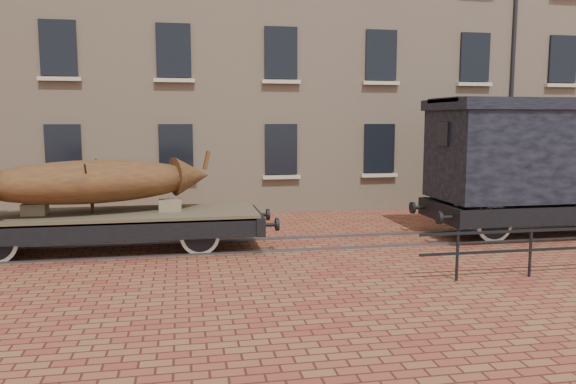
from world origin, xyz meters
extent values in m
plane|color=maroon|center=(0.00, 0.00, 0.00)|extent=(90.00, 90.00, 0.00)
cube|color=tan|center=(3.00, 10.00, 7.00)|extent=(40.00, 10.00, 14.00)
cube|color=black|center=(-6.00, 4.96, 2.20)|extent=(1.10, 0.12, 1.70)
cube|color=#BEB396|center=(-6.00, 4.90, 1.25)|extent=(1.30, 0.18, 0.12)
cube|color=black|center=(-2.50, 4.96, 2.20)|extent=(1.10, 0.12, 1.70)
cube|color=#BEB396|center=(-2.50, 4.90, 1.25)|extent=(1.30, 0.18, 0.12)
cube|color=black|center=(1.00, 4.96, 2.20)|extent=(1.10, 0.12, 1.70)
cube|color=#BEB396|center=(1.00, 4.90, 1.25)|extent=(1.30, 0.18, 0.12)
cube|color=black|center=(4.50, 4.96, 2.20)|extent=(1.10, 0.12, 1.70)
cube|color=#BEB396|center=(4.50, 4.90, 1.25)|extent=(1.30, 0.18, 0.12)
cube|color=black|center=(8.00, 4.96, 2.20)|extent=(1.10, 0.12, 1.70)
cube|color=#BEB396|center=(8.00, 4.90, 1.25)|extent=(1.30, 0.18, 0.12)
cube|color=black|center=(11.50, 4.96, 2.20)|extent=(1.10, 0.12, 1.70)
cube|color=#BEB396|center=(11.50, 4.90, 1.25)|extent=(1.30, 0.18, 0.12)
cube|color=black|center=(-6.00, 4.96, 5.40)|extent=(1.10, 0.12, 1.70)
cube|color=#BEB396|center=(-6.00, 4.90, 4.45)|extent=(1.30, 0.18, 0.12)
cube|color=black|center=(-2.50, 4.96, 5.40)|extent=(1.10, 0.12, 1.70)
cube|color=#BEB396|center=(-2.50, 4.90, 4.45)|extent=(1.30, 0.18, 0.12)
cube|color=black|center=(1.00, 4.96, 5.40)|extent=(1.10, 0.12, 1.70)
cube|color=#BEB396|center=(1.00, 4.90, 4.45)|extent=(1.30, 0.18, 0.12)
cube|color=black|center=(4.50, 4.96, 5.40)|extent=(1.10, 0.12, 1.70)
cube|color=#BEB396|center=(4.50, 4.90, 4.45)|extent=(1.30, 0.18, 0.12)
cube|color=black|center=(8.00, 4.96, 5.40)|extent=(1.10, 0.12, 1.70)
cube|color=#BEB396|center=(8.00, 4.90, 4.45)|extent=(1.30, 0.18, 0.12)
cube|color=black|center=(11.50, 4.96, 5.40)|extent=(1.10, 0.12, 1.70)
cube|color=#BEB396|center=(11.50, 4.90, 4.45)|extent=(1.30, 0.18, 0.12)
cylinder|color=black|center=(9.50, 4.95, 7.00)|extent=(0.14, 0.14, 14.00)
cube|color=#59595E|center=(0.00, -0.72, 0.03)|extent=(30.00, 0.08, 0.06)
cube|color=#59595E|center=(0.00, 0.72, 0.03)|extent=(30.00, 0.08, 0.06)
cylinder|color=black|center=(3.00, -3.80, 0.50)|extent=(0.06, 0.06, 1.00)
cylinder|color=black|center=(4.60, -3.80, 0.50)|extent=(0.06, 0.06, 1.00)
cube|color=#423827|center=(-4.17, 0.00, 0.91)|extent=(7.27, 2.13, 0.12)
cube|color=black|center=(-4.17, -0.99, 0.68)|extent=(7.27, 0.16, 0.44)
cube|color=black|center=(-4.17, 0.99, 0.68)|extent=(7.27, 0.16, 0.44)
cube|color=black|center=(-0.53, 0.00, 0.68)|extent=(0.21, 2.23, 0.44)
cylinder|color=black|center=(-0.26, -0.73, 0.68)|extent=(0.34, 0.10, 0.10)
cylinder|color=black|center=(-0.10, -0.73, 0.68)|extent=(0.08, 0.31, 0.31)
cylinder|color=black|center=(-0.26, 0.73, 0.68)|extent=(0.34, 0.10, 0.10)
cylinder|color=black|center=(-0.10, 0.73, 0.68)|extent=(0.08, 0.31, 0.31)
cylinder|color=black|center=(-6.40, 0.00, 0.47)|extent=(0.10, 1.84, 0.10)
cylinder|color=silver|center=(-6.40, 0.72, 0.47)|extent=(0.93, 0.07, 0.93)
cylinder|color=black|center=(-6.40, 0.72, 0.47)|extent=(0.76, 0.10, 0.76)
cube|color=black|center=(-6.40, 0.84, 0.70)|extent=(0.87, 0.08, 0.10)
cylinder|color=black|center=(-1.94, 0.00, 0.47)|extent=(0.10, 1.84, 0.10)
cylinder|color=silver|center=(-1.94, -0.72, 0.47)|extent=(0.93, 0.07, 0.93)
cylinder|color=black|center=(-1.94, -0.72, 0.47)|extent=(0.76, 0.10, 0.76)
cube|color=black|center=(-1.94, -0.84, 0.70)|extent=(0.87, 0.08, 0.10)
cylinder|color=silver|center=(-1.94, 0.72, 0.47)|extent=(0.93, 0.07, 0.93)
cylinder|color=black|center=(-1.94, 0.72, 0.47)|extent=(0.76, 0.10, 0.76)
cube|color=black|center=(-1.94, 0.84, 0.70)|extent=(0.87, 0.08, 0.10)
cube|color=black|center=(-4.17, 0.00, 0.53)|extent=(3.88, 0.06, 0.06)
cube|color=#7A6A4E|center=(-5.72, 0.00, 1.10)|extent=(0.53, 0.48, 0.27)
cube|color=#7A6A4E|center=(-2.62, 0.00, 1.10)|extent=(0.53, 0.48, 0.27)
ellipsoid|color=brown|center=(-4.43, 0.00, 1.72)|extent=(5.38, 2.85, 1.03)
cone|color=brown|center=(-2.08, 0.62, 1.76)|extent=(1.10, 1.17, 0.97)
cube|color=brown|center=(-1.69, 0.72, 2.14)|extent=(0.22, 0.15, 0.49)
cylinder|color=#34241D|center=(-4.43, -0.42, 1.59)|extent=(0.04, 0.88, 1.26)
cylinder|color=#34241D|center=(-4.43, 0.42, 1.59)|extent=(0.04, 0.88, 1.26)
cube|color=black|center=(7.62, -1.14, 0.73)|extent=(6.24, 0.17, 0.47)
cube|color=black|center=(7.62, 1.14, 0.73)|extent=(6.24, 0.17, 0.47)
cube|color=black|center=(4.50, 0.00, 0.73)|extent=(0.23, 2.50, 0.47)
cylinder|color=black|center=(4.03, -0.83, 0.73)|extent=(0.08, 0.33, 0.33)
cylinder|color=black|center=(4.03, 0.83, 0.73)|extent=(0.08, 0.33, 0.33)
cylinder|color=black|center=(5.64, 0.00, 0.50)|extent=(0.10, 1.98, 0.10)
cylinder|color=silver|center=(5.64, -0.72, 0.50)|extent=(1.00, 0.07, 1.00)
cylinder|color=black|center=(5.64, -0.72, 0.50)|extent=(0.82, 0.10, 0.82)
cylinder|color=silver|center=(5.64, 0.72, 0.50)|extent=(1.00, 0.07, 1.00)
cylinder|color=black|center=(5.64, 0.72, 0.50)|extent=(0.82, 0.10, 0.82)
cube|color=black|center=(7.62, 0.00, 2.24)|extent=(6.24, 2.50, 2.39)
cube|color=black|center=(7.62, 0.00, 3.58)|extent=(6.43, 2.65, 0.29)
cube|color=black|center=(7.62, 0.00, 3.69)|extent=(6.43, 1.77, 0.12)
cube|color=black|center=(4.48, 0.00, 2.81)|extent=(0.08, 0.62, 0.62)
camera|label=1|loc=(-2.30, -13.83, 3.15)|focal=35.00mm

